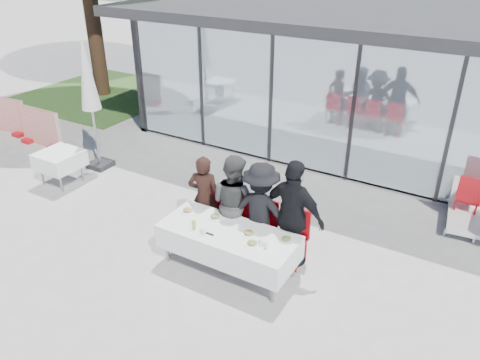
# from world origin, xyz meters

# --- Properties ---
(ground) EXTENTS (90.00, 90.00, 0.00)m
(ground) POSITION_xyz_m (0.00, 0.00, 0.00)
(ground) COLOR #A29F9A
(ground) RESTS_ON ground
(pavilion) EXTENTS (14.80, 8.80, 3.44)m
(pavilion) POSITION_xyz_m (2.00, 8.16, 2.15)
(pavilion) COLOR gray
(pavilion) RESTS_ON ground
(dining_table) EXTENTS (2.26, 0.96, 0.75)m
(dining_table) POSITION_xyz_m (0.41, -0.01, 0.54)
(dining_table) COLOR white
(dining_table) RESTS_ON ground
(diner_a) EXTENTS (0.74, 0.74, 1.60)m
(diner_a) POSITION_xyz_m (-0.49, 0.63, 0.80)
(diner_a) COLOR black
(diner_a) RESTS_ON ground
(diner_chair_a) EXTENTS (0.44, 0.44, 0.97)m
(diner_chair_a) POSITION_xyz_m (-0.49, 0.74, 0.54)
(diner_chair_a) COLOR #AE0B13
(diner_chair_a) RESTS_ON ground
(diner_b) EXTENTS (1.00, 1.00, 1.76)m
(diner_b) POSITION_xyz_m (0.13, 0.63, 0.88)
(diner_b) COLOR #464646
(diner_b) RESTS_ON ground
(diner_chair_b) EXTENTS (0.44, 0.44, 0.97)m
(diner_chair_b) POSITION_xyz_m (0.13, 0.74, 0.54)
(diner_chair_b) COLOR #AE0B13
(diner_chair_b) RESTS_ON ground
(diner_c) EXTENTS (1.22, 1.22, 1.73)m
(diner_c) POSITION_xyz_m (0.66, 0.63, 0.87)
(diner_c) COLOR black
(diner_c) RESTS_ON ground
(diner_chair_c) EXTENTS (0.44, 0.44, 0.97)m
(diner_chair_c) POSITION_xyz_m (0.66, 0.74, 0.54)
(diner_chair_c) COLOR #AE0B13
(diner_chair_c) RESTS_ON ground
(diner_d) EXTENTS (1.29, 1.29, 1.92)m
(diner_d) POSITION_xyz_m (1.24, 0.63, 0.96)
(diner_d) COLOR black
(diner_d) RESTS_ON ground
(diner_chair_d) EXTENTS (0.44, 0.44, 0.97)m
(diner_chair_d) POSITION_xyz_m (1.24, 0.74, 0.54)
(diner_chair_d) COLOR #AE0B13
(diner_chair_d) RESTS_ON ground
(plate_a) EXTENTS (0.24, 0.24, 0.07)m
(plate_a) POSITION_xyz_m (-0.50, 0.14, 0.78)
(plate_a) COLOR white
(plate_a) RESTS_ON dining_table
(plate_b) EXTENTS (0.24, 0.24, 0.07)m
(plate_b) POSITION_xyz_m (0.01, 0.21, 0.78)
(plate_b) COLOR white
(plate_b) RESTS_ON dining_table
(plate_c) EXTENTS (0.24, 0.24, 0.07)m
(plate_c) POSITION_xyz_m (0.74, 0.07, 0.78)
(plate_c) COLOR white
(plate_c) RESTS_ON dining_table
(plate_d) EXTENTS (0.24, 0.24, 0.07)m
(plate_d) POSITION_xyz_m (1.33, 0.22, 0.78)
(plate_d) COLOR white
(plate_d) RESTS_ON dining_table
(plate_extra) EXTENTS (0.24, 0.24, 0.07)m
(plate_extra) POSITION_xyz_m (0.92, -0.14, 0.78)
(plate_extra) COLOR white
(plate_extra) RESTS_ON dining_table
(juice_bottle) EXTENTS (0.06, 0.06, 0.14)m
(juice_bottle) POSITION_xyz_m (-0.11, -0.21, 0.82)
(juice_bottle) COLOR #83AB47
(juice_bottle) RESTS_ON dining_table
(drinking_glasses) EXTENTS (1.10, 0.27, 0.10)m
(drinking_glasses) POSITION_xyz_m (0.76, -0.15, 0.80)
(drinking_glasses) COLOR silver
(drinking_glasses) RESTS_ON dining_table
(folded_eyeglasses) EXTENTS (0.14, 0.03, 0.01)m
(folded_eyeglasses) POSITION_xyz_m (0.21, -0.24, 0.76)
(folded_eyeglasses) COLOR black
(folded_eyeglasses) RESTS_ON dining_table
(spare_table_left) EXTENTS (0.86, 0.86, 0.74)m
(spare_table_left) POSITION_xyz_m (-4.42, 0.72, 0.55)
(spare_table_left) COLOR white
(spare_table_left) RESTS_ON ground
(spare_chair_b) EXTENTS (0.46, 0.46, 0.97)m
(spare_chair_b) POSITION_xyz_m (3.57, 3.60, 0.54)
(spare_chair_b) COLOR #AE0B13
(spare_chair_b) RESTS_ON ground
(market_umbrella) EXTENTS (0.50, 0.50, 3.00)m
(market_umbrella) POSITION_xyz_m (-4.30, 1.73, 2.01)
(market_umbrella) COLOR black
(market_umbrella) RESTS_ON ground
(lounger) EXTENTS (0.75, 1.39, 0.72)m
(lounger) POSITION_xyz_m (3.58, 3.56, 0.26)
(lounger) COLOR white
(lounger) RESTS_ON ground
(grass_patch) EXTENTS (5.00, 5.00, 0.02)m
(grass_patch) POSITION_xyz_m (-8.50, 6.00, 0.01)
(grass_patch) COLOR #385926
(grass_patch) RESTS_ON ground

